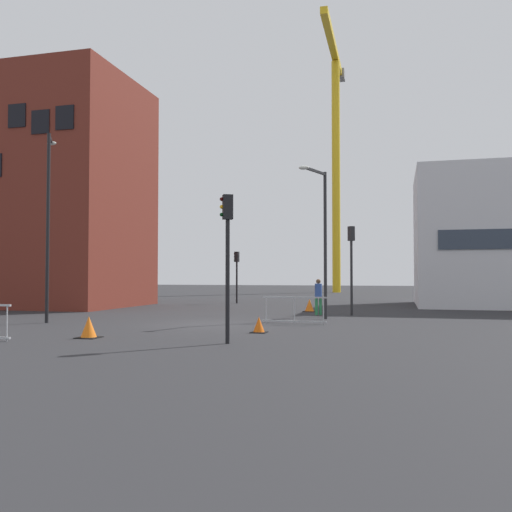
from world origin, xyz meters
TOP-DOWN VIEW (x-y plane):
  - ground at (0.00, 0.00)m, footprint 160.00×160.00m
  - brick_building at (-12.08, 9.41)m, footprint 7.43×8.68m
  - construction_crane at (0.71, 40.31)m, footprint 1.27×17.96m
  - streetlamp_tall at (-6.53, -0.95)m, footprint 0.92×1.28m
  - streetlamp_short at (4.12, 3.36)m, footprint 0.92×2.03m
  - traffic_light_verge at (5.15, 6.23)m, footprint 0.36×0.38m
  - traffic_light_crosswalk at (-3.34, 15.47)m, footprint 0.39×0.30m
  - traffic_light_far at (2.64, -5.68)m, footprint 0.39×0.34m
  - pedestrian_walking at (3.58, 5.99)m, footprint 0.34×0.34m
  - safety_barrier_mid_span at (3.34, 0.97)m, footprint 2.58×0.15m
  - traffic_cone_orange at (-1.91, -5.43)m, footprint 0.66×0.66m
  - traffic_cone_striped at (2.79, -2.61)m, footprint 0.53×0.53m
  - traffic_cone_on_verge at (2.78, 8.31)m, footprint 0.66×0.66m

SIDE VIEW (x-z plane):
  - ground at x=0.00m, z-range 0.00..0.00m
  - traffic_cone_striped at x=2.79m, z-range -0.02..0.51m
  - traffic_cone_orange at x=-1.91m, z-range -0.02..0.65m
  - traffic_cone_on_verge at x=2.78m, z-range -0.02..0.65m
  - safety_barrier_mid_span at x=3.34m, z-range 0.02..1.10m
  - pedestrian_walking at x=3.58m, z-range 0.14..1.88m
  - traffic_light_crosswalk at x=-3.34m, z-range 0.63..4.15m
  - traffic_light_far at x=2.64m, z-range 0.71..4.93m
  - traffic_light_verge at x=5.15m, z-range 0.71..4.99m
  - streetlamp_short at x=4.12m, z-range 0.70..7.19m
  - streetlamp_tall at x=-6.53m, z-range 0.61..8.34m
  - brick_building at x=-12.08m, z-range 0.00..13.95m
  - construction_crane at x=0.71m, z-range 4.05..30.82m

